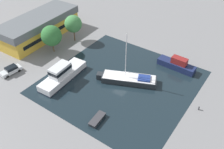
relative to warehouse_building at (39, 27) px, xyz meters
The scene contains 11 objects.
ground_plane 27.96m from the warehouse_building, 97.57° to the right, with size 440.00×440.00×0.00m, color slate.
water_canal 27.96m from the warehouse_building, 97.57° to the right, with size 28.16×28.25×0.01m, color black.
warehouse_building is the anchor object (origin of this frame).
quay_tree_near_building 9.59m from the warehouse_building, 68.19° to the right, with size 4.28×4.28×6.84m.
quay_tree_by_water 8.82m from the warehouse_building, 111.88° to the right, with size 4.81×4.81×6.66m.
parked_car 16.23m from the warehouse_building, 154.51° to the right, with size 4.61×2.23×1.60m.
sailboat_moored 28.96m from the warehouse_building, 95.23° to the right, with size 7.26×12.02×11.00m.
motor_cruiser 20.00m from the warehouse_building, 119.42° to the right, with size 11.91×4.12×3.67m.
small_dinghy 33.52m from the warehouse_building, 115.89° to the right, with size 3.70×1.69×0.67m.
cabin_boat 35.73m from the warehouse_building, 78.09° to the right, with size 2.50×8.33×2.79m.
mooring_bollard 43.42m from the warehouse_building, 92.67° to the right, with size 0.29×0.29×0.77m.
Camera 1 is at (-32.98, -21.13, 32.53)m, focal length 40.00 mm.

